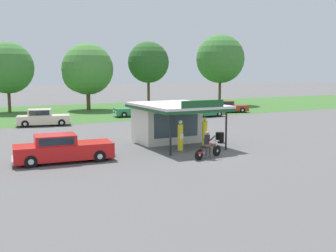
{
  "coord_description": "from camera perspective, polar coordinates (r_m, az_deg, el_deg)",
  "views": [
    {
      "loc": [
        -12.92,
        -19.55,
        4.91
      ],
      "look_at": [
        -0.95,
        3.51,
        1.4
      ],
      "focal_mm": 42.12,
      "sensor_mm": 36.0,
      "label": 1
    }
  ],
  "objects": [
    {
      "name": "grass_verge_strip",
      "position": [
        51.44,
        -12.76,
        2.03
      ],
      "size": [
        120.0,
        24.0,
        0.01
      ],
      "primitive_type": "cube",
      "color": "#3D6B2D",
      "rests_on": "ground"
    },
    {
      "name": "gas_pump_nearside",
      "position": [
        24.66,
        1.81,
        -1.63
      ],
      "size": [
        0.44,
        0.44,
        2.0
      ],
      "color": "slate",
      "rests_on": "ground"
    },
    {
      "name": "motorcycle_with_rider",
      "position": [
        22.9,
        5.77,
        -3.06
      ],
      "size": [
        2.18,
        0.9,
        1.58
      ],
      "color": "black",
      "rests_on": "ground"
    },
    {
      "name": "ground_plane",
      "position": [
        23.94,
        5.92,
        -4.18
      ],
      "size": [
        300.0,
        300.0,
        0.0
      ],
      "primitive_type": "plane",
      "color": "#5B5959"
    },
    {
      "name": "parked_car_second_row_spare",
      "position": [
        45.0,
        -4.44,
        2.3
      ],
      "size": [
        5.43,
        2.34,
        1.55
      ],
      "color": "#2D844C",
      "rests_on": "ground"
    },
    {
      "name": "parked_car_back_row_left",
      "position": [
        44.53,
        4.82,
        2.25
      ],
      "size": [
        5.48,
        2.02,
        1.53
      ],
      "color": "#2D844C",
      "rests_on": "ground"
    },
    {
      "name": "tree_oak_centre",
      "position": [
        61.99,
        7.58,
        9.59
      ],
      "size": [
        7.43,
        7.43,
        10.76
      ],
      "color": "brown",
      "rests_on": "ground"
    },
    {
      "name": "gas_pump_offside",
      "position": [
        25.56,
        5.32,
        -1.2
      ],
      "size": [
        0.44,
        0.44,
        2.11
      ],
      "color": "slate",
      "rests_on": "ground"
    },
    {
      "name": "spare_tire_stack",
      "position": [
        28.26,
        7.5,
        -1.64
      ],
      "size": [
        0.6,
        0.6,
        0.72
      ],
      "color": "black",
      "rests_on": "ground"
    },
    {
      "name": "tree_oak_far_left",
      "position": [
        56.04,
        -2.86,
        9.18
      ],
      "size": [
        5.78,
        5.78,
        9.28
      ],
      "color": "brown",
      "rests_on": "ground"
    },
    {
      "name": "service_station_kiosk",
      "position": [
        27.82,
        0.14,
        0.99
      ],
      "size": [
        4.93,
        6.63,
        3.27
      ],
      "color": "silver",
      "rests_on": "ground"
    },
    {
      "name": "parked_car_back_row_far_right",
      "position": [
        49.95,
        8.39,
        2.73
      ],
      "size": [
        5.69,
        3.4,
        1.45
      ],
      "color": "#993819",
      "rests_on": "ground"
    },
    {
      "name": "featured_classic_sedan",
      "position": [
        22.66,
        -15.02,
        -3.25
      ],
      "size": [
        5.64,
        2.33,
        1.55
      ],
      "color": "red",
      "rests_on": "ground"
    },
    {
      "name": "tree_oak_left",
      "position": [
        53.73,
        -11.82,
        7.86
      ],
      "size": [
        6.77,
        6.77,
        8.8
      ],
      "color": "brown",
      "rests_on": "ground"
    },
    {
      "name": "bystander_strolling_foreground",
      "position": [
        33.13,
        0.44,
        0.67
      ],
      "size": [
        0.34,
        0.34,
        1.63
      ],
      "color": "#2D3351",
      "rests_on": "ground"
    },
    {
      "name": "tree_oak_distant_spare",
      "position": [
        53.0,
        -22.21,
        7.8
      ],
      "size": [
        6.38,
        6.38,
        8.73
      ],
      "color": "brown",
      "rests_on": "ground"
    },
    {
      "name": "parked_car_back_row_right",
      "position": [
        38.64,
        -17.66,
        1.09
      ],
      "size": [
        5.13,
        2.71,
        1.57
      ],
      "color": "beige",
      "rests_on": "ground"
    }
  ]
}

